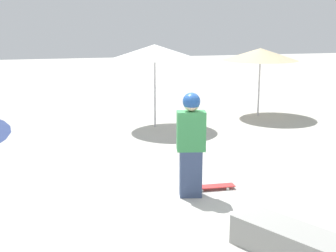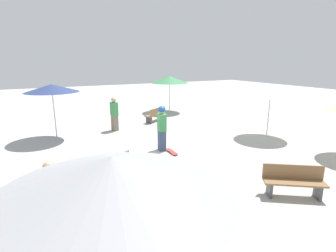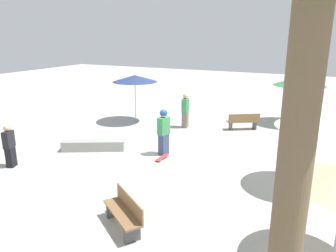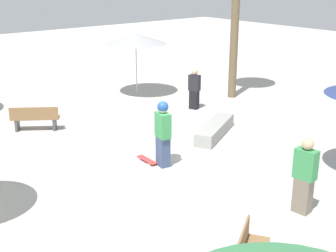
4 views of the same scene
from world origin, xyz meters
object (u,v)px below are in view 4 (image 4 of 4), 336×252
shade_umbrella_grey (136,39)px  bystander_watching (305,176)px  bench_near (35,118)px  concrete_ledge (215,129)px  skater_main (163,132)px  skateboard (147,160)px  bystander_far (194,89)px

shade_umbrella_grey → bystander_watching: shade_umbrella_grey is taller
bystander_watching → bench_near: bearing=-172.3°
bench_near → bystander_watching: 9.33m
concrete_ledge → bystander_watching: size_ratio=1.42×
skater_main → bench_near: 5.28m
bystander_watching → skateboard: bearing=-174.1°
bench_near → shade_umbrella_grey: bearing=52.0°
skater_main → bystander_far: bearing=-39.1°
bystander_far → bench_near: bearing=56.6°
skateboard → concrete_ledge: size_ratio=0.32×
bench_near → bystander_far: (5.88, -1.46, 0.36)m
concrete_ledge → bystander_watching: 5.31m
concrete_ledge → shade_umbrella_grey: bearing=79.8°
bystander_far → bystander_watching: bearing=135.1°
bystander_watching → bystander_far: 8.39m
concrete_ledge → bench_near: bearing=135.9°
bench_near → bystander_watching: (2.26, -9.04, 0.46)m
skater_main → bench_near: size_ratio=1.19×
concrete_ledge → bystander_far: (1.56, 2.73, 0.58)m
skater_main → bystander_watching: (0.79, -4.00, -0.12)m
skater_main → shade_umbrella_grey: 7.87m
skateboard → shade_umbrella_grey: bearing=-30.9°
shade_umbrella_grey → concrete_ledge: bearing=-100.2°
skateboard → bystander_watching: bystander_watching is taller
bench_near → bystander_far: bystander_far is taller
skater_main → bench_near: (-1.47, 5.04, -0.57)m
bystander_watching → concrete_ledge: bearing=150.6°
skateboard → bystander_watching: 4.68m
bystander_watching → bystander_far: bystander_watching is taller
bench_near → bystander_watching: bystander_watching is taller
skater_main → bystander_far: skater_main is taller
concrete_ledge → bystander_watching: bearing=-113.0°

